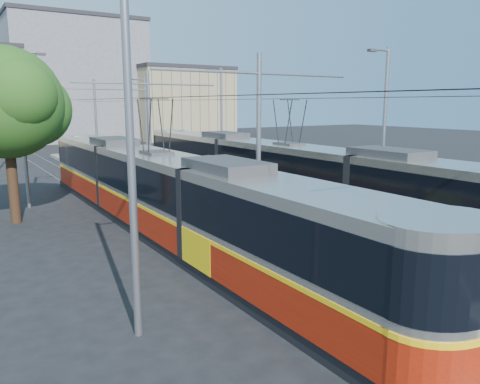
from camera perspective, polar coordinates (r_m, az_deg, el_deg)
ground at (r=14.43m, az=20.88°, el=-11.63°), size 160.00×160.00×0.00m
platform at (r=27.59m, az=-8.43°, el=-0.17°), size 4.00×50.00×0.30m
tactile_strip_left at (r=27.02m, az=-11.25°, el=-0.16°), size 0.70×50.00×0.01m
tactile_strip_right at (r=28.17m, az=-5.74°, el=0.43°), size 0.70×50.00×0.01m
rails at (r=27.62m, az=-8.42°, el=-0.45°), size 8.71×70.00×0.03m
tram_left at (r=19.70m, az=-9.98°, el=0.02°), size 2.43×28.12×5.50m
tram_right at (r=23.66m, az=5.92°, el=2.27°), size 2.43×31.25×5.50m
catenary at (r=24.54m, az=-5.98°, el=8.83°), size 9.20×70.00×7.00m
street_lamps at (r=30.83m, az=-11.69°, el=8.41°), size 15.18×38.22×8.00m
shelter at (r=24.99m, az=-3.44°, el=1.93°), size 0.95×1.19×2.29m
tree at (r=23.19m, az=-25.93°, el=9.54°), size 5.36×4.95×7.78m
building_centre at (r=73.85m, az=-19.52°, el=12.69°), size 18.36×14.28×17.19m
building_right at (r=72.71m, az=-7.27°, el=10.70°), size 14.28×10.20×10.72m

